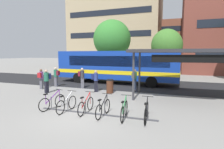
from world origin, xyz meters
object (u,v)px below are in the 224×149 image
object	(u,v)px
commuter_red_pack_1	(41,78)
commuter_navy_pack_4	(95,79)
parked_bicycle_green_4	(124,110)
transit_shelter	(185,52)
parked_bicycle_white_1	(67,104)
street_tree_2	(112,39)
parked_bicycle_purple_0	(52,102)
parked_bicycle_black_3	(103,108)
parked_bicycle_red_2	(86,106)
parked_bicycle_black_5	(146,112)
commuter_maroon_pack_5	(56,75)
commuter_navy_pack_0	(47,79)
trash_bin	(110,86)
commuter_olive_pack_2	(135,78)
city_bus	(116,66)
commuter_maroon_pack_3	(82,77)
street_tree_0	(167,45)

from	to	relation	value
commuter_red_pack_1	commuter_navy_pack_4	size ratio (longest dim) A/B	1.00
parked_bicycle_green_4	transit_shelter	world-z (taller)	transit_shelter
parked_bicycle_white_1	street_tree_2	distance (m)	17.39
parked_bicycle_purple_0	parked_bicycle_black_3	distance (m)	2.97
parked_bicycle_red_2	parked_bicycle_purple_0	bearing A→B (deg)	88.74
parked_bicycle_black_5	commuter_maroon_pack_5	bearing A→B (deg)	53.81
commuter_navy_pack_0	street_tree_2	distance (m)	13.72
trash_bin	commuter_navy_pack_4	bearing A→B (deg)	179.55
commuter_red_pack_1	street_tree_2	size ratio (longest dim) A/B	0.22
commuter_olive_pack_2	parked_bicycle_purple_0	bearing A→B (deg)	167.30
commuter_navy_pack_0	city_bus	bearing A→B (deg)	159.76
parked_bicycle_purple_0	commuter_maroon_pack_5	world-z (taller)	commuter_maroon_pack_5
parked_bicycle_purple_0	commuter_navy_pack_4	distance (m)	4.82
parked_bicycle_white_1	commuter_maroon_pack_3	xyz separation A→B (m)	(-2.37, 5.84, 0.62)
transit_shelter	commuter_navy_pack_4	distance (m)	6.67
street_tree_0	parked_bicycle_green_4	bearing A→B (deg)	-93.48
commuter_maroon_pack_3	trash_bin	xyz separation A→B (m)	(2.91, -0.98, -0.49)
transit_shelter	commuter_maroon_pack_3	xyz separation A→B (m)	(-8.06, 1.15, -2.01)
parked_bicycle_purple_0	commuter_navy_pack_4	bearing A→B (deg)	8.95
parked_bicycle_red_2	parked_bicycle_black_3	world-z (taller)	same
parked_bicycle_white_1	commuter_maroon_pack_3	size ratio (longest dim) A/B	0.99
parked_bicycle_purple_0	street_tree_0	distance (m)	16.71
parked_bicycle_purple_0	parked_bicycle_green_4	size ratio (longest dim) A/B	0.98
city_bus	parked_bicycle_black_5	distance (m)	10.42
commuter_maroon_pack_3	street_tree_2	size ratio (longest dim) A/B	0.23
city_bus	street_tree_2	size ratio (longest dim) A/B	1.58
parked_bicycle_purple_0	trash_bin	bearing A→B (deg)	-4.83
street_tree_2	street_tree_0	bearing A→B (deg)	-5.96
commuter_maroon_pack_5	trash_bin	size ratio (longest dim) A/B	1.69
city_bus	parked_bicycle_red_2	distance (m)	9.47
parked_bicycle_black_3	parked_bicycle_red_2	bearing A→B (deg)	82.81
parked_bicycle_black_3	parked_bicycle_green_4	size ratio (longest dim) A/B	1.00
parked_bicycle_green_4	commuter_maroon_pack_5	distance (m)	9.84
commuter_navy_pack_0	commuter_maroon_pack_5	xyz separation A→B (m)	(-1.01, 2.46, -0.02)
commuter_maroon_pack_5	street_tree_2	size ratio (longest dim) A/B	0.23
parked_bicycle_white_1	street_tree_0	world-z (taller)	street_tree_0
parked_bicycle_red_2	street_tree_2	xyz separation A→B (m)	(-4.46, 16.31, 4.59)
parked_bicycle_green_4	commuter_red_pack_1	bearing A→B (deg)	56.70
commuter_red_pack_1	parked_bicycle_purple_0	bearing A→B (deg)	-145.18
trash_bin	street_tree_2	bearing A→B (deg)	108.89
transit_shelter	street_tree_2	distance (m)	14.98
trash_bin	commuter_olive_pack_2	bearing A→B (deg)	52.93
parked_bicycle_black_3	parked_bicycle_black_5	distance (m)	2.01
parked_bicycle_green_4	street_tree_2	world-z (taller)	street_tree_2
city_bus	trash_bin	xyz separation A→B (m)	(1.06, -4.50, -1.26)
parked_bicycle_purple_0	city_bus	bearing A→B (deg)	9.93
commuter_red_pack_1	commuter_maroon_pack_5	distance (m)	1.47
street_tree_0	commuter_maroon_pack_3	bearing A→B (deg)	-122.93
parked_bicycle_black_5	commuter_navy_pack_0	xyz separation A→B (m)	(-7.95, 3.21, 0.64)
commuter_navy_pack_4	commuter_maroon_pack_5	world-z (taller)	commuter_maroon_pack_5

